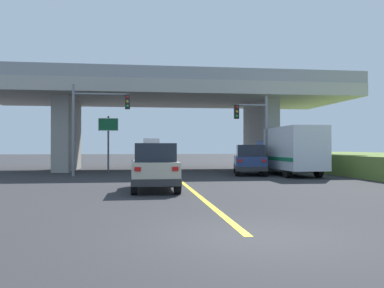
# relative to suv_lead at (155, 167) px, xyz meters

# --- Properties ---
(ground) EXTENTS (160.00, 160.00, 0.00)m
(ground) POSITION_rel_suv_lead_xyz_m (1.60, 16.02, -1.01)
(ground) COLOR #2B2B2D
(overpass_bridge) EXTENTS (29.39, 10.79, 7.57)m
(overpass_bridge) POSITION_rel_suv_lead_xyz_m (1.60, 16.02, 4.46)
(overpass_bridge) COLOR #A8A59E
(overpass_bridge) RESTS_ON ground
(lane_divider_stripe) EXTENTS (0.20, 22.70, 0.01)m
(lane_divider_stripe) POSITION_rel_suv_lead_xyz_m (1.60, 2.15, -1.01)
(lane_divider_stripe) COLOR yellow
(lane_divider_stripe) RESTS_ON ground
(suv_lead) EXTENTS (1.95, 4.28, 2.02)m
(suv_lead) POSITION_rel_suv_lead_xyz_m (0.00, 0.00, 0.00)
(suv_lead) COLOR #B7B29E
(suv_lead) RESTS_ON ground
(suv_crossing) EXTENTS (2.82, 4.66, 2.02)m
(suv_crossing) POSITION_rel_suv_lead_xyz_m (6.73, 9.04, 0.00)
(suv_crossing) COLOR navy
(suv_crossing) RESTS_ON ground
(box_truck) EXTENTS (2.33, 7.60, 3.16)m
(box_truck) POSITION_rel_suv_lead_xyz_m (9.30, 8.31, 0.65)
(box_truck) COLOR navy
(box_truck) RESTS_ON ground
(sedan_oncoming) EXTENTS (1.93, 4.51, 2.02)m
(sedan_oncoming) POSITION_rel_suv_lead_xyz_m (0.70, 26.75, 0.00)
(sedan_oncoming) COLOR silver
(sedan_oncoming) RESTS_ON ground
(traffic_signal_nearside) EXTENTS (2.36, 0.36, 5.42)m
(traffic_signal_nearside) POSITION_rel_suv_lead_xyz_m (7.32, 9.62, 2.40)
(traffic_signal_nearside) COLOR slate
(traffic_signal_nearside) RESTS_ON ground
(traffic_signal_farside) EXTENTS (3.70, 0.36, 5.92)m
(traffic_signal_farside) POSITION_rel_suv_lead_xyz_m (-3.67, 9.27, 2.82)
(traffic_signal_farside) COLOR slate
(traffic_signal_farside) RESTS_ON ground
(highway_sign) EXTENTS (1.47, 0.17, 4.20)m
(highway_sign) POSITION_rel_suv_lead_xyz_m (-2.96, 13.12, 2.04)
(highway_sign) COLOR #56595E
(highway_sign) RESTS_ON ground
(semi_truck_distant) EXTENTS (2.33, 7.12, 3.17)m
(semi_truck_distant) POSITION_rel_suv_lead_xyz_m (1.09, 44.48, 0.65)
(semi_truck_distant) COLOR navy
(semi_truck_distant) RESTS_ON ground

